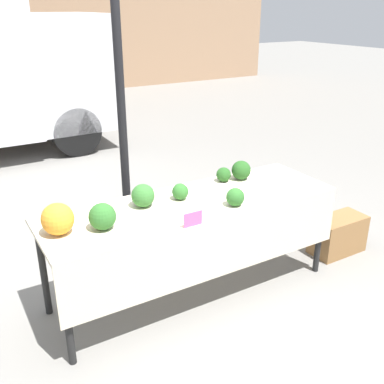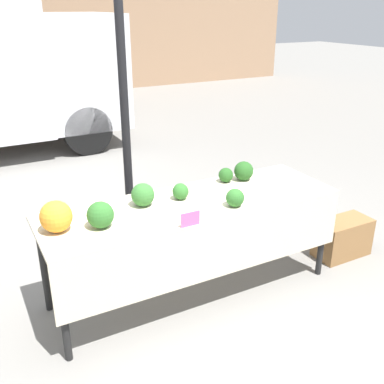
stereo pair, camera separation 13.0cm
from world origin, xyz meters
The scene contains 13 objects.
ground_plane centered at (0.00, 0.00, 0.00)m, with size 40.00×40.00×0.00m, color gray.
tent_pole centered at (-0.24, 0.71, 1.24)m, with size 0.07×0.07×2.48m.
market_table centered at (0.00, -0.06, 0.69)m, with size 2.27×0.72×0.79m.
orange_cauliflower centered at (-0.99, 0.00, 0.89)m, with size 0.21×0.21×0.21m.
romanesco_head centered at (-0.99, 0.19, 0.84)m, with size 0.14×0.14×0.12m.
broccoli_head_0 centered at (0.24, -0.22, 0.85)m, with size 0.14×0.14×0.14m.
broccoli_head_1 centered at (-0.05, 0.09, 0.85)m, with size 0.12×0.12×0.12m.
broccoli_head_2 centered at (-0.72, -0.08, 0.88)m, with size 0.18×0.18×0.18m.
broccoli_head_3 centered at (0.60, 0.20, 0.87)m, with size 0.16×0.16×0.16m.
broccoli_head_4 centered at (-0.35, 0.11, 0.87)m, with size 0.17×0.17×0.17m.
broccoli_head_5 centered at (0.44, 0.23, 0.85)m, with size 0.12×0.12×0.12m.
price_sign centered at (-0.20, -0.35, 0.84)m, with size 0.14×0.01×0.10m.
produce_crate centered at (1.48, -0.15, 0.18)m, with size 0.51×0.27×0.35m.
Camera 1 is at (-1.56, -2.64, 2.14)m, focal length 42.00 mm.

